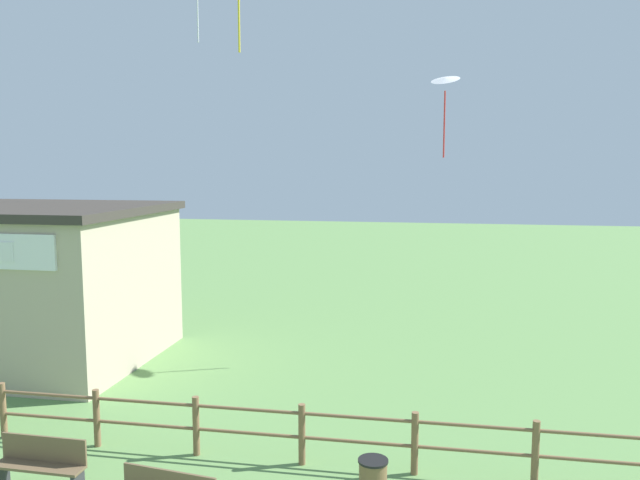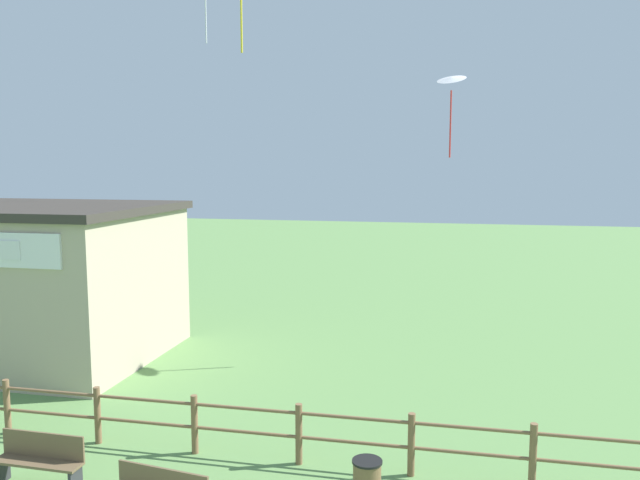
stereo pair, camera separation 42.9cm
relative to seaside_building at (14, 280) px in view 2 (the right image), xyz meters
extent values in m
cylinder|color=brown|center=(3.80, -5.21, -1.76)|extent=(0.14, 0.14, 1.25)
cylinder|color=brown|center=(6.02, -5.21, -1.76)|extent=(0.14, 0.14, 1.25)
cylinder|color=brown|center=(8.25, -5.21, -1.76)|extent=(0.14, 0.14, 1.25)
cylinder|color=brown|center=(10.48, -5.21, -1.76)|extent=(0.14, 0.14, 1.25)
cylinder|color=brown|center=(12.71, -5.21, -1.76)|extent=(0.14, 0.14, 1.25)
cylinder|color=brown|center=(14.94, -5.21, -1.76)|extent=(0.14, 0.14, 1.25)
cylinder|color=brown|center=(10.48, -5.21, -1.33)|extent=(17.84, 0.07, 0.07)
cylinder|color=brown|center=(10.48, -5.21, -1.83)|extent=(17.84, 0.07, 0.07)
cube|color=#B7A88E|center=(0.00, 0.01, -0.13)|extent=(8.98, 6.02, 4.51)
cube|color=#38332D|center=(0.00, 0.01, 2.24)|extent=(9.28, 6.32, 0.24)
cube|color=brown|center=(5.96, -7.12, -1.91)|extent=(1.73, 0.43, 0.05)
cube|color=brown|center=(5.96, -6.94, -1.65)|extent=(1.72, 0.07, 0.49)
cube|color=#2D2D33|center=(5.18, -7.10, -2.16)|extent=(0.07, 0.36, 0.45)
cube|color=#2D2D33|center=(6.74, -7.13, -2.16)|extent=(0.07, 0.36, 0.45)
cylinder|color=black|center=(12.02, -6.41, -1.60)|extent=(0.54, 0.54, 0.04)
cylinder|color=silver|center=(4.91, 4.04, 8.78)|extent=(0.05, 0.05, 2.09)
cone|color=white|center=(13.23, 2.67, 6.14)|extent=(1.09, 1.07, 0.38)
cylinder|color=red|center=(13.23, 2.67, 4.79)|extent=(0.05, 0.05, 1.99)
camera|label=1|loc=(12.99, -16.82, 3.58)|focal=35.00mm
camera|label=2|loc=(13.41, -16.74, 3.58)|focal=35.00mm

